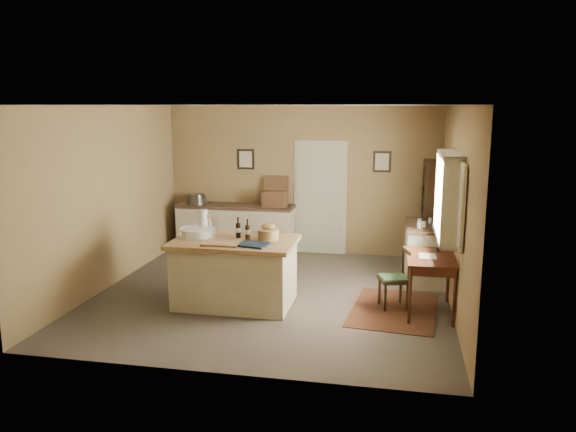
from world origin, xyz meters
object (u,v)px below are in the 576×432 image
desk_chair (394,279)px  right_cabinet (426,252)px  writing_desk (431,263)px  shelving_unit (434,215)px  work_island (234,270)px  sideboard (236,227)px

desk_chair → right_cabinet: right_cabinet is taller
writing_desk → desk_chair: writing_desk is taller
desk_chair → shelving_unit: size_ratio=0.44×
work_island → shelving_unit: shelving_unit is taller
writing_desk → right_cabinet: right_cabinet is taller
writing_desk → desk_chair: bearing=168.5°
work_island → shelving_unit: (2.77, 2.38, 0.42)m
writing_desk → shelving_unit: 2.22m
right_cabinet → shelving_unit: size_ratio=0.62×
shelving_unit → desk_chair: bearing=-106.5°
sideboard → right_cabinet: bearing=-18.0°
writing_desk → desk_chair: size_ratio=1.27×
work_island → right_cabinet: work_island is taller
desk_chair → sideboard: bearing=123.6°
work_island → sideboard: 2.79m
right_cabinet → shelving_unit: shelving_unit is taller
right_cabinet → shelving_unit: bearing=79.4°
work_island → sideboard: work_island is taller
sideboard → shelving_unit: shelving_unit is taller
desk_chair → right_cabinet: bearing=53.4°
desk_chair → right_cabinet: size_ratio=0.71×
writing_desk → shelving_unit: shelving_unit is taller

